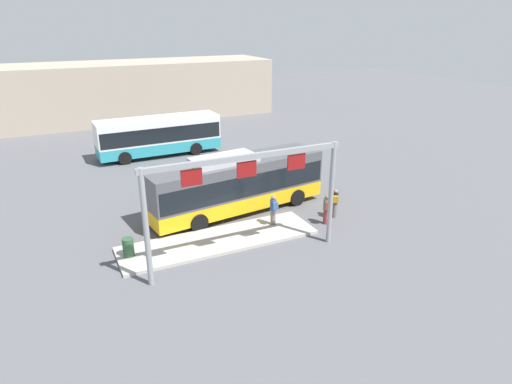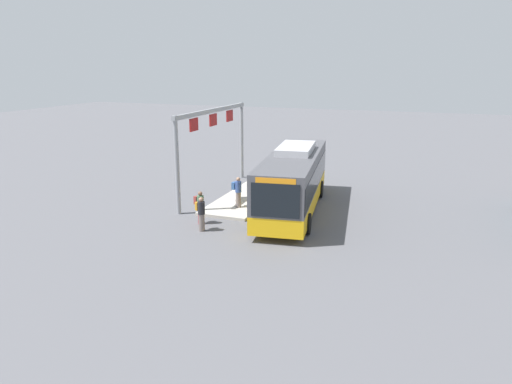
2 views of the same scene
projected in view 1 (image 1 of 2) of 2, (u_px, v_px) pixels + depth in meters
The scene contains 10 objects.
ground_plane at pixel (237, 211), 26.16m from camera, with size 120.00×120.00×0.00m, color #56565B.
platform_curb at pixel (219, 240), 22.55m from camera, with size 10.00×2.80×0.16m, color #B2ADA3.
bus_main at pixel (237, 182), 25.50m from camera, with size 10.77×3.87×3.46m.
bus_background_left at pixel (159, 134), 36.14m from camera, with size 9.83×2.88×3.10m.
person_boarding at pixel (335, 203), 25.03m from camera, with size 0.53×0.61×1.67m.
person_waiting_near at pixel (273, 209), 23.75m from camera, with size 0.36×0.54×1.67m.
person_waiting_mid at pixel (326, 209), 24.21m from camera, with size 0.47×0.60×1.67m.
platform_sign_gantry at pixel (247, 186), 19.41m from camera, with size 9.36×0.24×5.20m.
station_building at pixel (136, 90), 49.53m from camera, with size 29.88×8.00×6.08m, color tan.
trash_bin at pixel (128, 247), 20.76m from camera, with size 0.52×0.52×0.90m, color #2D5133.
Camera 1 is at (-9.38, -22.08, 10.56)m, focal length 31.38 mm.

